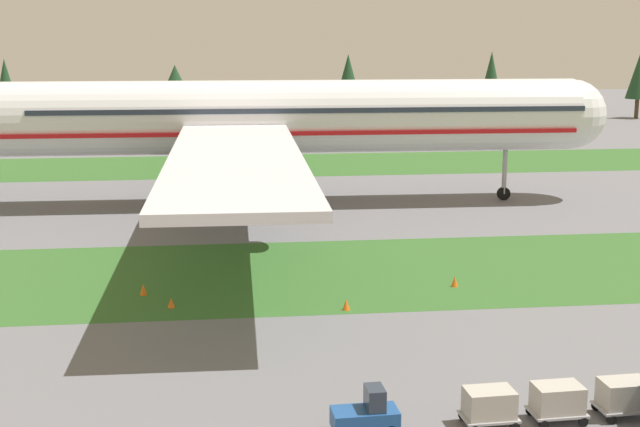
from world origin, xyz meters
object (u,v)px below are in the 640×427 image
cargo_dolly_second (557,400)px  taxiway_marker_0 (455,281)px  taxiway_marker_1 (346,305)px  cargo_dolly_third (624,395)px  baggage_tug (367,415)px  cargo_dolly_lead (489,404)px  taxiway_marker_3 (171,303)px  airliner (249,117)px  taxiway_marker_2 (143,289)px

cargo_dolly_second → taxiway_marker_0: (0.92, 19.25, -0.59)m
taxiway_marker_1 → taxiway_marker_0: bearing=27.7°
cargo_dolly_third → taxiway_marker_0: bearing=3.3°
baggage_tug → taxiway_marker_1: bearing=-8.0°
baggage_tug → cargo_dolly_lead: 5.03m
taxiway_marker_3 → taxiway_marker_1: bearing=-9.3°
baggage_tug → taxiway_marker_3: baggage_tug is taller
airliner → taxiway_marker_3: size_ratio=142.84×
taxiway_marker_3 → cargo_dolly_third: bearing=-41.3°
cargo_dolly_third → taxiway_marker_1: size_ratio=3.59×
cargo_dolly_second → taxiway_marker_2: cargo_dolly_second is taller
baggage_tug → taxiway_marker_2: baggage_tug is taller
cargo_dolly_third → taxiway_marker_1: cargo_dolly_third is taller
cargo_dolly_third → taxiway_marker_0: size_ratio=3.47×
taxiway_marker_2 → taxiway_marker_3: 3.20m
cargo_dolly_lead → cargo_dolly_third: same height
cargo_dolly_third → taxiway_marker_2: (-21.00, 19.55, -0.57)m
baggage_tug → airliner: bearing=0.7°
cargo_dolly_lead → cargo_dolly_second: 2.90m
airliner → cargo_dolly_lead: size_ratio=35.35×
cargo_dolly_lead → taxiway_marker_3: size_ratio=4.04×
airliner → cargo_dolly_second: (10.65, -46.73, -7.01)m
taxiway_marker_0 → taxiway_marker_2: taxiway_marker_2 is taller
taxiway_marker_3 → cargo_dolly_lead: bearing=-51.9°
baggage_tug → cargo_dolly_second: size_ratio=1.17×
taxiway_marker_2 → cargo_dolly_lead: bearing=-52.5°
taxiway_marker_0 → taxiway_marker_2: (-19.02, 0.43, 0.02)m
airliner → cargo_dolly_lead: (7.76, -46.87, -7.01)m
baggage_tug → taxiway_marker_1: (1.48, 15.77, -0.50)m
cargo_dolly_third → cargo_dolly_lead: bearing=90.0°
airliner → baggage_tug: 47.71m
cargo_dolly_second → taxiway_marker_0: cargo_dolly_second is taller
airliner → taxiway_marker_1: 32.52m
taxiway_marker_2 → cargo_dolly_second: bearing=-47.4°
cargo_dolly_third → taxiway_marker_2: cargo_dolly_third is taller
cargo_dolly_third → taxiway_marker_2: 28.70m
baggage_tug → cargo_dolly_lead: bearing=-90.0°
taxiway_marker_0 → baggage_tug: bearing=-114.2°
taxiway_marker_2 → baggage_tug: bearing=-63.1°
baggage_tug → taxiway_marker_1: size_ratio=4.21×
taxiway_marker_1 → taxiway_marker_3: bearing=170.7°
baggage_tug → cargo_dolly_second: (7.92, 0.36, 0.10)m
airliner → taxiway_marker_3: airliner is taller
airliner → taxiway_marker_3: 31.21m
cargo_dolly_lead → taxiway_marker_0: (3.81, 19.39, -0.59)m
cargo_dolly_lead → cargo_dolly_third: (5.79, 0.27, 0.00)m
airliner → taxiway_marker_2: airliner is taller
baggage_tug → taxiway_marker_2: size_ratio=3.80×
cargo_dolly_second → taxiway_marker_0: 19.28m
airliner → taxiway_marker_2: bearing=-14.2°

